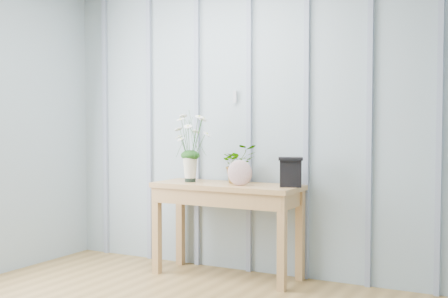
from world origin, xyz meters
The scene contains 6 objects.
room_shell centered at (0.00, 0.92, 1.99)m, with size 4.00×4.50×2.50m.
sideboard centered at (-0.33, 1.99, 0.64)m, with size 1.20×0.45×0.75m.
daisy_vase centered at (-0.66, 1.98, 1.10)m, with size 0.40×0.30×0.57m.
spider_plant centered at (-0.27, 2.09, 0.91)m, with size 0.28×0.24×0.31m, color #103A0F.
felt_disc_vessel centered at (-0.17, 1.91, 0.85)m, with size 0.20×0.06×0.20m, color #82495B.
carved_box centered at (0.20, 2.03, 0.87)m, with size 0.23×0.20×0.22m.
Camera 1 is at (2.01, -2.37, 1.28)m, focal length 50.00 mm.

